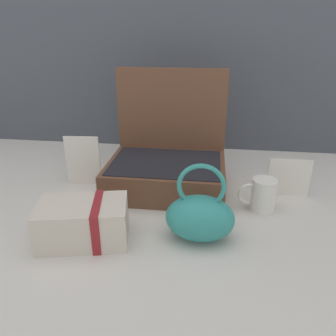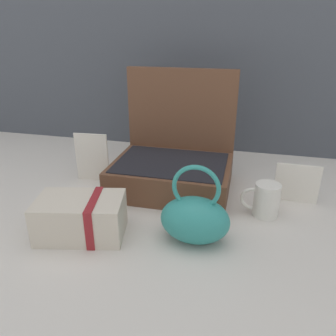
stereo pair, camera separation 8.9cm
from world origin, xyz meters
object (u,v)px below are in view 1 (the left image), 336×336
(teal_pouch_handbag, at_px, (200,216))
(info_card_left, at_px, (83,161))
(coffee_mug, at_px, (262,195))
(open_suitcase, at_px, (167,162))
(cream_toiletry_bag, at_px, (85,222))
(poster_card_right, at_px, (289,177))

(teal_pouch_handbag, xyz_separation_m, info_card_left, (-0.40, 0.27, 0.02))
(teal_pouch_handbag, bearing_deg, info_card_left, 146.19)
(teal_pouch_handbag, height_order, coffee_mug, teal_pouch_handbag)
(open_suitcase, bearing_deg, teal_pouch_handbag, -67.85)
(cream_toiletry_bag, distance_m, info_card_left, 0.33)
(info_card_left, bearing_deg, teal_pouch_handbag, -38.24)
(poster_card_right, bearing_deg, teal_pouch_handbag, -133.68)
(info_card_left, bearing_deg, coffee_mug, -14.46)
(poster_card_right, bearing_deg, coffee_mug, -130.58)
(cream_toiletry_bag, bearing_deg, open_suitcase, 64.28)
(open_suitcase, xyz_separation_m, teal_pouch_handbag, (0.12, -0.29, -0.02))
(teal_pouch_handbag, height_order, info_card_left, teal_pouch_handbag)
(info_card_left, distance_m, poster_card_right, 0.66)
(poster_card_right, bearing_deg, cream_toiletry_bag, -149.60)
(open_suitcase, xyz_separation_m, cream_toiletry_bag, (-0.16, -0.34, -0.03))
(teal_pouch_handbag, bearing_deg, poster_card_right, 45.73)
(open_suitcase, height_order, info_card_left, open_suitcase)
(teal_pouch_handbag, xyz_separation_m, coffee_mug, (0.17, 0.17, -0.02))
(coffee_mug, distance_m, info_card_left, 0.58)
(teal_pouch_handbag, relative_size, coffee_mug, 1.89)
(teal_pouch_handbag, relative_size, info_card_left, 1.23)
(poster_card_right, bearing_deg, info_card_left, -179.03)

